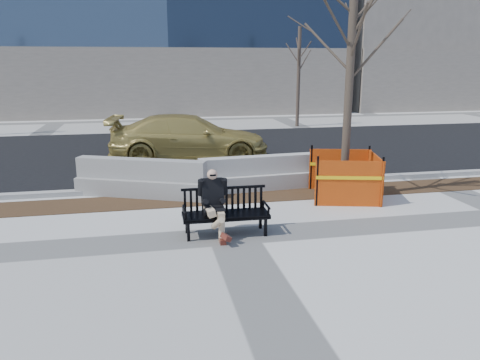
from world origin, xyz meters
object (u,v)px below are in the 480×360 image
(bench, at_px, (226,234))
(jersey_barrier_right, at_px, (258,189))
(seated_man, at_px, (214,234))
(jersey_barrier_left, at_px, (142,196))
(tree_fence, at_px, (343,197))
(sedan, at_px, (190,160))

(bench, relative_size, jersey_barrier_right, 0.55)
(seated_man, bearing_deg, bench, -11.27)
(jersey_barrier_left, bearing_deg, tree_fence, 9.98)
(jersey_barrier_left, bearing_deg, jersey_barrier_right, 24.01)
(bench, height_order, jersey_barrier_right, bench)
(seated_man, xyz_separation_m, sedan, (0.23, 7.15, 0.00))
(tree_fence, bearing_deg, jersey_barrier_left, 166.78)
(bench, relative_size, seated_man, 1.33)
(bench, xyz_separation_m, seated_man, (-0.23, 0.05, 0.00))
(bench, bearing_deg, tree_fence, 31.84)
(tree_fence, height_order, sedan, tree_fence)
(seated_man, distance_m, jersey_barrier_right, 3.46)
(bench, height_order, jersey_barrier_left, jersey_barrier_left)
(sedan, bearing_deg, jersey_barrier_right, -154.14)
(jersey_barrier_left, bearing_deg, seated_man, -42.74)
(jersey_barrier_left, bearing_deg, sedan, 92.23)
(seated_man, bearing_deg, jersey_barrier_right, 63.29)
(bench, height_order, sedan, sedan)
(sedan, bearing_deg, jersey_barrier_left, 166.34)
(sedan, relative_size, jersey_barrier_left, 1.60)
(sedan, height_order, jersey_barrier_right, sedan)
(tree_fence, distance_m, sedan, 6.18)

